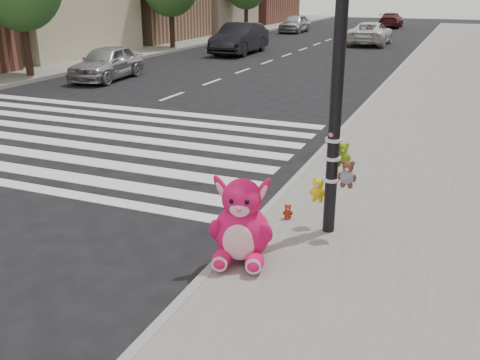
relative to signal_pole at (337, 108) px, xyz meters
The scene contains 12 objects.
ground 3.68m from the signal_pole, 145.30° to the right, with size 120.00×120.00×0.00m, color black.
sidewalk_far 24.37m from the signal_pole, 131.53° to the left, with size 6.00×80.00×0.14m, color slate.
curb_edge 8.45m from the signal_pole, 97.39° to the left, with size 0.12×80.00×0.15m, color gray.
crosswalk 8.09m from the signal_pole, 154.51° to the left, with size 11.00×6.00×0.01m, color silver, non-canonical shape.
signal_pole is the anchor object (origin of this frame).
pink_bunny 1.94m from the signal_pole, 122.92° to the right, with size 0.84×0.93×1.10m.
red_teddy 1.74m from the signal_pole, 166.38° to the left, with size 0.15×0.10×0.22m, color #A02710, non-canonical shape.
car_silver_far 15.04m from the signal_pole, 137.15° to the left, with size 1.50×3.72×1.27m, color #A9AAAE.
car_dark_far 22.03m from the signal_pole, 115.83° to the left, with size 1.65×4.74×1.56m, color black.
car_white_near 27.46m from the signal_pole, 98.55° to the left, with size 2.21×4.79×1.33m, color silver.
car_maroon_near 42.74m from the signal_pole, 96.60° to the left, with size 1.75×4.31×1.25m, color #54181C.
car_silver_deep 35.99m from the signal_pole, 107.81° to the left, with size 1.60×3.98×1.36m, color #B3B2B7.
Camera 1 is at (4.05, -4.87, 3.31)m, focal length 40.00 mm.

